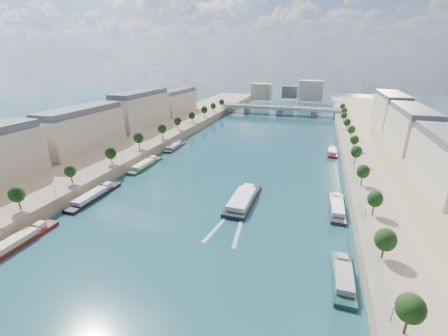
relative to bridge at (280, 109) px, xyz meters
The scene contains 17 objects.
ground 144.41m from the bridge, 90.00° to the right, with size 700.00×700.00×0.00m, color #0C2C37.
quay_left 161.31m from the bridge, 116.51° to the right, with size 44.00×520.00×5.00m, color #9E8460.
quay_right 161.31m from the bridge, 63.49° to the right, with size 44.00×520.00×5.00m, color #9E8460.
pave_left 155.17m from the bridge, 111.55° to the right, with size 14.00×520.00×0.10m, color gray.
pave_right 155.17m from the bridge, 68.45° to the right, with size 14.00×520.00×0.10m, color gray.
trees_left 152.68m from the bridge, 111.13° to the right, with size 4.80×268.80×8.26m.
trees_right 145.25m from the bridge, 67.73° to the right, with size 4.80×268.80×8.26m.
lamps_left 163.03m from the bridge, 108.79° to the right, with size 0.36×200.36×4.28m.
lamps_right 148.91m from the bridge, 69.35° to the right, with size 0.36×200.36×4.28m.
buildings_left 157.68m from the bridge, 122.72° to the right, with size 16.00×226.00×23.20m.
buildings_right 157.68m from the bridge, 57.28° to the right, with size 16.00×226.00×23.20m.
skyline 75.87m from the bridge, 87.57° to the left, with size 79.00×42.00×22.00m.
bridge is the anchor object (origin of this frame).
tour_barge 189.81m from the bridge, 86.59° to the right, with size 8.71×29.11×3.93m.
wake 206.38m from the bridge, 86.87° to the right, with size 10.76×25.98×0.04m.
moored_barges_left 209.16m from the bridge, 102.57° to the right, with size 5.00×161.26×3.60m.
moored_barges_right 203.33m from the bridge, 77.07° to the right, with size 5.00×159.35×3.60m.
Camera 1 is at (35.20, -45.45, 52.45)m, focal length 24.00 mm.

